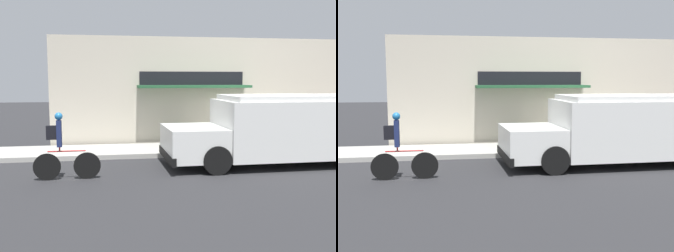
{
  "view_description": "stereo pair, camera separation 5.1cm",
  "coord_description": "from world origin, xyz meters",
  "views": [
    {
      "loc": [
        -5.08,
        -12.78,
        2.6
      ],
      "look_at": [
        -3.04,
        -0.2,
        1.1
      ],
      "focal_mm": 42.0,
      "sensor_mm": 36.0,
      "label": 1
    },
    {
      "loc": [
        -5.03,
        -12.79,
        2.6
      ],
      "look_at": [
        -3.04,
        -0.2,
        1.1
      ],
      "focal_mm": 42.0,
      "sensor_mm": 36.0,
      "label": 2
    }
  ],
  "objects": [
    {
      "name": "storefront",
      "position": [
        -0.07,
        2.47,
        2.14
      ],
      "size": [
        14.25,
        1.04,
        4.26
      ],
      "color": "beige",
      "rests_on": "ground_plane"
    },
    {
      "name": "trash_bin",
      "position": [
        -2.38,
        1.69,
        0.56
      ],
      "size": [
        0.61,
        0.61,
        0.8
      ],
      "color": "#2D5138",
      "rests_on": "sidewalk"
    },
    {
      "name": "school_bus",
      "position": [
        0.35,
        -1.46,
        1.12
      ],
      "size": [
        6.66,
        2.88,
        2.14
      ],
      "rotation": [
        0.0,
        0.0,
        0.01
      ],
      "color": "white",
      "rests_on": "ground_plane"
    },
    {
      "name": "ground_plane",
      "position": [
        0.0,
        0.0,
        0.0
      ],
      "size": [
        70.0,
        70.0,
        0.0
      ],
      "primitive_type": "plane",
      "color": "#2B2B2D"
    },
    {
      "name": "cyclist",
      "position": [
        -6.19,
        -2.42,
        0.82
      ],
      "size": [
        1.73,
        0.2,
        1.77
      ],
      "rotation": [
        0.0,
        0.0,
        0.01
      ],
      "color": "black",
      "rests_on": "ground_plane"
    },
    {
      "name": "sidewalk",
      "position": [
        0.0,
        1.11,
        0.08
      ],
      "size": [
        28.0,
        2.23,
        0.16
      ],
      "color": "#ADAAA3",
      "rests_on": "ground_plane"
    }
  ]
}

